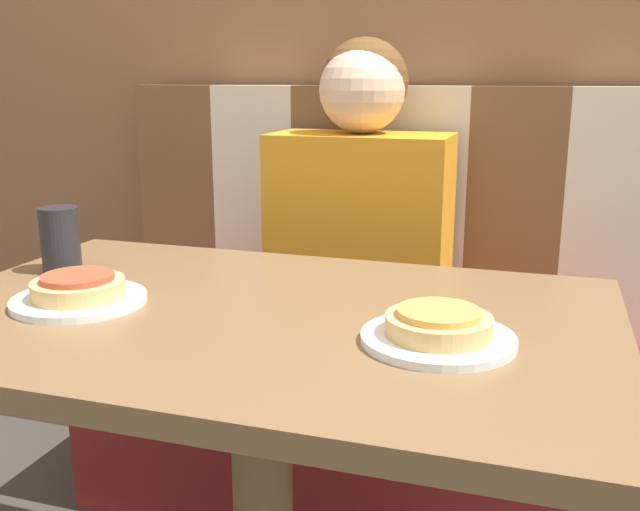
{
  "coord_description": "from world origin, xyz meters",
  "views": [
    {
      "loc": [
        0.41,
        -0.97,
        1.08
      ],
      "look_at": [
        0.0,
        0.31,
        0.74
      ],
      "focal_mm": 40.0,
      "sensor_mm": 36.0,
      "label": 1
    }
  ],
  "objects_px": {
    "plate_right": "(438,339)",
    "drinking_cup": "(60,240)",
    "person": "(361,202)",
    "pizza_left": "(78,286)",
    "plate_left": "(79,300)",
    "pizza_right": "(439,323)"
  },
  "relations": [
    {
      "from": "person",
      "to": "drinking_cup",
      "type": "relative_size",
      "value": 5.91
    },
    {
      "from": "plate_left",
      "to": "drinking_cup",
      "type": "relative_size",
      "value": 1.75
    },
    {
      "from": "plate_right",
      "to": "pizza_right",
      "type": "bearing_deg",
      "value": 0.0
    },
    {
      "from": "plate_right",
      "to": "pizza_right",
      "type": "relative_size",
      "value": 1.45
    },
    {
      "from": "person",
      "to": "pizza_left",
      "type": "xyz_separation_m",
      "value": [
        -0.29,
        -0.69,
        -0.04
      ]
    },
    {
      "from": "person",
      "to": "pizza_right",
      "type": "bearing_deg",
      "value": -67.3
    },
    {
      "from": "plate_right",
      "to": "pizza_left",
      "type": "bearing_deg",
      "value": 180.0
    },
    {
      "from": "plate_left",
      "to": "drinking_cup",
      "type": "distance_m",
      "value": 0.23
    },
    {
      "from": "plate_left",
      "to": "plate_right",
      "type": "relative_size",
      "value": 1.0
    },
    {
      "from": "plate_right",
      "to": "pizza_left",
      "type": "xyz_separation_m",
      "value": [
        -0.57,
        0.0,
        0.02
      ]
    },
    {
      "from": "plate_left",
      "to": "pizza_right",
      "type": "relative_size",
      "value": 1.45
    },
    {
      "from": "drinking_cup",
      "to": "plate_right",
      "type": "bearing_deg",
      "value": -12.32
    },
    {
      "from": "plate_left",
      "to": "person",
      "type": "bearing_deg",
      "value": 67.3
    },
    {
      "from": "person",
      "to": "plate_right",
      "type": "bearing_deg",
      "value": -67.3
    },
    {
      "from": "person",
      "to": "drinking_cup",
      "type": "distance_m",
      "value": 0.69
    },
    {
      "from": "pizza_right",
      "to": "drinking_cup",
      "type": "relative_size",
      "value": 1.21
    },
    {
      "from": "pizza_left",
      "to": "pizza_right",
      "type": "height_order",
      "value": "same"
    },
    {
      "from": "plate_right",
      "to": "plate_left",
      "type": "bearing_deg",
      "value": 180.0
    },
    {
      "from": "plate_right",
      "to": "drinking_cup",
      "type": "distance_m",
      "value": 0.74
    },
    {
      "from": "person",
      "to": "plate_right",
      "type": "xyz_separation_m",
      "value": [
        0.29,
        -0.69,
        -0.06
      ]
    },
    {
      "from": "pizza_left",
      "to": "pizza_right",
      "type": "distance_m",
      "value": 0.57
    },
    {
      "from": "plate_left",
      "to": "drinking_cup",
      "type": "bearing_deg",
      "value": 133.62
    }
  ]
}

